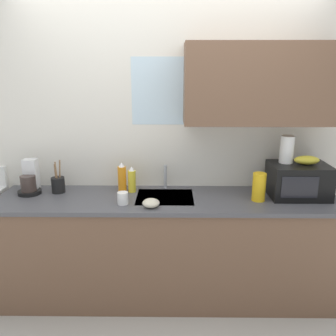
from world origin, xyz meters
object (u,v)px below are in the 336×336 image
Objects in this scene: cereal_canister at (259,187)px; small_bowl at (151,203)px; microwave at (298,180)px; paper_towel_roll at (287,149)px; banana_bunch at (307,160)px; coffee_maker at (30,181)px; dish_soap_bottle_orange at (122,178)px; dish_soap_bottle_yellow at (132,180)px; utensil_crock at (58,184)px; mug_white at (123,198)px.

small_bowl is (-0.84, -0.15, -0.08)m from cereal_canister.
paper_towel_roll is (-0.10, 0.05, 0.24)m from microwave.
cereal_canister is (-0.24, -0.15, -0.27)m from paper_towel_roll.
banana_bunch is 0.71× the size of coffee_maker.
dish_soap_bottle_orange is 1.95× the size of small_bowl.
small_bowl is (-1.08, -0.30, -0.35)m from paper_towel_roll.
utensil_crock is (-0.62, -0.02, -0.03)m from dish_soap_bottle_yellow.
utensil_crock reaches higher than small_bowl.
dish_soap_bottle_yellow is (-1.36, 0.10, -0.03)m from microwave.
paper_towel_roll reaches higher than dish_soap_bottle_yellow.
small_bowl is at bearing -16.69° from coffee_maker.
utensil_crock is at bearing 174.08° from cereal_canister.
coffee_maker is at bearing 163.31° from small_bowl.
coffee_maker is at bearing 178.45° from microwave.
microwave is at bearing -3.82° from dish_soap_bottle_orange.
mug_white is (0.81, -0.25, -0.06)m from coffee_maker.
paper_towel_roll is at bearing 152.62° from microwave.
paper_towel_roll is (-0.15, 0.05, 0.08)m from banana_bunch.
paper_towel_roll is at bearing 15.52° from small_bowl.
microwave is at bearing -2.07° from utensil_crock.
dish_soap_bottle_orange is 0.91× the size of utensil_crock.
cereal_canister is at bearing -10.02° from dish_soap_bottle_orange.
microwave is 0.35m from cereal_canister.
banana_bunch reaches higher than dish_soap_bottle_yellow.
small_bowl is at bearing -168.11° from microwave.
coffee_maker is (-2.11, 0.01, -0.28)m from paper_towel_roll.
mug_white is (0.04, -0.28, -0.07)m from dish_soap_bottle_orange.
coffee_maker is at bearing 175.16° from cereal_canister.
dish_soap_bottle_orange is 1.13× the size of cereal_canister.
microwave is 1.98m from utensil_crock.
dish_soap_bottle_yellow is 0.87× the size of dish_soap_bottle_orange.
dish_soap_bottle_orange is (0.77, 0.04, 0.02)m from coffee_maker.
microwave reaches higher than small_bowl.
mug_white is 0.34× the size of utensil_crock.
cereal_canister is 1.07m from mug_white.
dish_soap_bottle_orange reaches higher than mug_white.
coffee_maker reaches higher than cereal_canister.
cereal_canister is at bearing -10.78° from dish_soap_bottle_yellow.
dish_soap_bottle_orange reaches higher than small_bowl.
mug_white is at bearing 164.74° from small_bowl.
banana_bunch is at bearing 11.49° from small_bowl.
small_bowl is at bearing -168.51° from banana_bunch.
banana_bunch is at bearing 1.77° from microwave.
cereal_canister is at bearing -165.62° from banana_bunch.
coffee_maker is 1.08m from small_bowl.
dish_soap_bottle_yellow is (-1.41, 0.09, -0.20)m from banana_bunch.
mug_white is at bearing -24.18° from utensil_crock.
coffee_maker is 1.88m from cereal_canister.
microwave is 1.81× the size of dish_soap_bottle_orange.
banana_bunch is 0.79× the size of dish_soap_bottle_orange.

